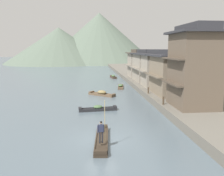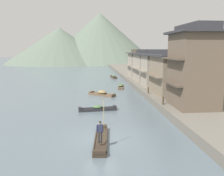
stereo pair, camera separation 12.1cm
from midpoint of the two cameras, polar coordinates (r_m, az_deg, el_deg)
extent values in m
plane|color=slate|center=(18.94, -2.49, -12.35)|extent=(400.00, 400.00, 0.00)
cube|color=#6B665B|center=(50.89, 13.99, 1.75)|extent=(18.00, 110.00, 0.86)
cube|color=#33281E|center=(18.39, -2.53, -12.62)|extent=(1.42, 5.54, 0.25)
cube|color=#33281E|center=(20.73, -2.28, -9.31)|extent=(0.88, 0.43, 0.23)
cube|color=#33281E|center=(15.92, -2.87, -15.33)|extent=(0.88, 0.43, 0.23)
cube|color=#33281E|center=(18.34, -3.92, -12.13)|extent=(0.51, 4.96, 0.08)
cube|color=#33281E|center=(18.31, -1.14, -12.14)|extent=(0.51, 4.96, 0.08)
cube|color=black|center=(17.01, -3.03, -13.14)|extent=(0.14, 0.23, 0.05)
cylinder|color=#232328|center=(16.81, -3.02, -11.88)|extent=(0.11, 0.11, 0.78)
cube|color=black|center=(17.04, -2.43, -13.08)|extent=(0.14, 0.23, 0.05)
cylinder|color=#232328|center=(16.85, -2.41, -11.83)|extent=(0.11, 0.11, 0.78)
cube|color=#2D334C|center=(16.61, -2.73, -9.77)|extent=(0.35, 0.25, 0.52)
cylinder|color=#2D334C|center=(16.64, -3.49, -9.99)|extent=(0.08, 0.08, 0.56)
cylinder|color=#2D334C|center=(16.73, -2.06, -9.87)|extent=(0.08, 0.08, 0.56)
sphere|color=tan|center=(16.48, -2.74, -8.46)|extent=(0.20, 0.20, 0.20)
sphere|color=black|center=(16.46, -2.73, -8.40)|extent=(0.18, 0.18, 0.18)
cylinder|color=tan|center=(16.62, -1.80, -8.11)|extent=(0.04, 0.04, 3.00)
cube|color=brown|center=(35.83, -2.41, -1.65)|extent=(4.11, 3.68, 0.24)
cube|color=brown|center=(37.01, -4.95, -0.95)|extent=(0.93, 1.03, 0.22)
cube|color=brown|center=(34.63, 0.31, -1.65)|extent=(0.93, 1.03, 0.22)
cube|color=brown|center=(35.38, -2.92, -1.53)|extent=(3.04, 2.53, 0.08)
cube|color=brown|center=(36.22, -1.90, -1.27)|extent=(3.04, 2.53, 0.08)
ellipsoid|color=olive|center=(35.75, -2.41, -1.01)|extent=(1.77, 1.72, 0.57)
cube|color=brown|center=(43.10, 2.25, 0.21)|extent=(1.64, 4.77, 0.18)
cube|color=brown|center=(45.24, 2.30, 0.87)|extent=(0.90, 0.48, 0.16)
cube|color=brown|center=(40.91, 2.20, -0.05)|extent=(0.90, 0.48, 0.16)
cube|color=brown|center=(43.09, 1.67, 0.38)|extent=(0.70, 4.15, 0.08)
cube|color=brown|center=(43.08, 2.83, 0.37)|extent=(0.70, 4.15, 0.08)
ellipsoid|color=#4C6B42|center=(43.05, 2.25, 0.64)|extent=(1.03, 1.32, 0.47)
cube|color=#232326|center=(27.14, -3.40, -5.29)|extent=(4.42, 1.28, 0.25)
cube|color=#232326|center=(26.88, -7.71, -4.98)|extent=(0.44, 0.77, 0.22)
cube|color=#232326|center=(27.43, 0.80, -4.60)|extent=(0.44, 0.77, 0.22)
cube|color=#232326|center=(26.75, -3.29, -5.15)|extent=(3.84, 0.49, 0.08)
cube|color=#232326|center=(27.46, -3.52, -4.76)|extent=(3.84, 0.49, 0.08)
ellipsoid|color=#4C6B42|center=(27.06, -3.41, -4.62)|extent=(1.11, 0.85, 0.41)
cube|color=#423328|center=(57.65, 0.45, 2.61)|extent=(1.39, 4.02, 0.26)
cube|color=#423328|center=(59.39, 0.09, 3.06)|extent=(0.92, 0.45, 0.24)
cube|color=#423328|center=(55.85, 0.84, 2.65)|extent=(0.92, 0.45, 0.24)
cube|color=#423328|center=(57.54, 0.01, 2.77)|extent=(0.44, 3.43, 0.08)
cube|color=#423328|center=(57.72, 0.89, 2.79)|extent=(0.44, 3.43, 0.08)
ellipsoid|color=#4C6B42|center=(57.60, 0.45, 2.99)|extent=(1.01, 1.33, 0.49)
cube|color=brown|center=(26.37, 19.44, 3.98)|extent=(4.13, 5.07, 7.80)
cube|color=#4D4135|center=(25.61, 14.37, 1.14)|extent=(0.70, 5.07, 0.16)
cube|color=#4D4135|center=(25.37, 14.61, 6.96)|extent=(0.70, 5.07, 0.16)
cube|color=#2D2D33|center=(26.33, 19.93, 12.71)|extent=(5.03, 5.97, 0.24)
cube|color=#2D2D33|center=(26.37, 19.99, 13.73)|extent=(2.48, 5.97, 0.70)
cube|color=#7F705B|center=(33.24, 14.07, 3.02)|extent=(4.13, 6.65, 5.20)
cube|color=brown|center=(32.51, 10.05, 3.02)|extent=(0.70, 6.65, 0.16)
cube|color=#2D2D33|center=(33.05, 14.26, 7.70)|extent=(5.03, 7.55, 0.24)
cube|color=#2D2D33|center=(33.05, 14.29, 8.52)|extent=(2.48, 7.55, 0.70)
cube|color=gray|center=(40.08, 11.64, 4.17)|extent=(5.46, 4.77, 5.20)
cube|color=gray|center=(39.29, 7.33, 4.18)|extent=(0.70, 4.77, 0.16)
cube|color=#2D2D33|center=(39.93, 11.78, 8.06)|extent=(6.36, 5.67, 0.24)
cube|color=#2D2D33|center=(39.92, 11.80, 8.73)|extent=(3.28, 5.67, 0.70)
cube|color=gray|center=(46.44, 8.98, 4.95)|extent=(5.03, 7.35, 5.20)
cube|color=gray|center=(45.82, 5.49, 4.96)|extent=(0.70, 7.35, 0.16)
cube|color=#2D2D33|center=(46.31, 9.07, 8.31)|extent=(5.93, 8.25, 0.24)
cube|color=#2D2D33|center=(46.31, 9.08, 8.89)|extent=(3.02, 8.25, 0.70)
cube|color=gray|center=(53.41, 6.66, 5.58)|extent=(4.27, 5.15, 5.20)
cube|color=gray|center=(52.95, 4.01, 5.59)|extent=(0.70, 5.15, 0.16)
cube|color=#4C4238|center=(53.29, 6.71, 8.50)|extent=(5.17, 6.05, 0.24)
cube|color=#4C4238|center=(53.29, 6.72, 9.01)|extent=(2.56, 6.05, 0.70)
cylinder|color=#473828|center=(26.90, 12.50, -3.04)|extent=(0.20, 0.20, 0.91)
cylinder|color=#473828|center=(33.26, 8.95, -0.58)|extent=(0.20, 0.20, 0.87)
cone|color=#5B6B5B|center=(121.74, -12.62, 10.11)|extent=(53.39, 53.39, 17.62)
cone|color=#5B6B5B|center=(127.04, -2.91, 12.13)|extent=(59.45, 59.45, 25.78)
camera|label=1|loc=(0.06, -89.90, 0.02)|focal=37.41mm
camera|label=2|loc=(0.06, 90.10, -0.02)|focal=37.41mm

